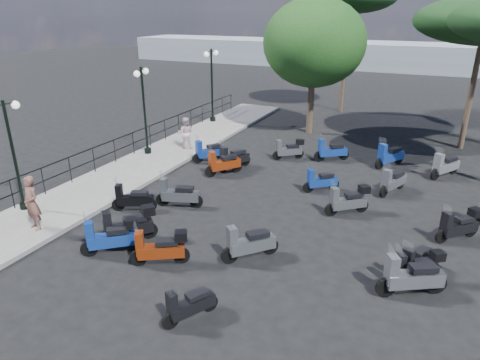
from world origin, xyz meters
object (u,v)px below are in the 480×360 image
at_px(scooter_11, 289,150).
at_px(scooter_19, 393,182).
at_px(lamp_post_0, 13,149).
at_px(scooter_12, 249,244).
at_px(scooter_26, 445,166).
at_px(lamp_post_2, 212,81).
at_px(scooter_3, 133,199).
at_px(pedestrian_far, 186,133).
at_px(scooter_14, 320,181).
at_px(scooter_7, 189,305).
at_px(scooter_13, 348,201).
at_px(broadleaf_tree, 314,43).
at_px(scooter_15, 331,151).
at_px(woman, 32,203).
at_px(scooter_8, 128,226).
at_px(scooter_18, 415,262).
at_px(scooter_17, 416,269).
at_px(scooter_23, 411,277).
at_px(scooter_4, 223,164).
at_px(lamp_post_1, 144,105).
at_px(scooter_1, 111,237).
at_px(scooter_24, 459,226).
at_px(scooter_2, 160,248).
at_px(scooter_10, 233,159).
at_px(scooter_9, 178,195).
at_px(scooter_20, 389,156).

distance_m(scooter_11, scooter_19, 5.52).
xyz_separation_m(lamp_post_0, scooter_19, (11.78, 7.33, -1.89)).
relative_size(scooter_12, scooter_26, 0.89).
relative_size(lamp_post_2, scooter_12, 3.07).
xyz_separation_m(scooter_3, scooter_12, (5.09, -1.21, 0.05)).
distance_m(pedestrian_far, scooter_14, 7.99).
distance_m(scooter_7, scooter_19, 10.37).
relative_size(scooter_13, broadleaf_tree, 0.19).
bearing_deg(scooter_11, pedestrian_far, 61.20).
relative_size(scooter_7, scooter_15, 0.89).
bearing_deg(pedestrian_far, woman, 69.66).
bearing_deg(scooter_15, scooter_19, -167.65).
distance_m(lamp_post_2, scooter_8, 15.27).
bearing_deg(scooter_18, scooter_12, 40.52).
distance_m(woman, scooter_17, 11.66).
distance_m(scooter_23, broadleaf_tree, 16.03).
xyz_separation_m(scooter_11, scooter_18, (6.29, -7.87, -0.04)).
bearing_deg(scooter_15, scooter_4, 99.34).
xyz_separation_m(scooter_13, broadleaf_tree, (-4.27, 9.83, 4.57)).
bearing_deg(scooter_4, lamp_post_1, 26.51).
bearing_deg(woman, lamp_post_2, 109.53).
bearing_deg(scooter_7, lamp_post_1, -20.12).
distance_m(lamp_post_0, scooter_1, 5.16).
xyz_separation_m(lamp_post_2, scooter_24, (14.06, -9.87, -2.18)).
xyz_separation_m(scooter_1, scooter_2, (1.67, 0.11, -0.02)).
height_order(scooter_10, scooter_26, scooter_26).
xyz_separation_m(scooter_9, scooter_12, (3.79, -2.17, 0.02)).
bearing_deg(scooter_18, scooter_17, 123.86).
distance_m(lamp_post_1, scooter_20, 11.75).
bearing_deg(scooter_13, scooter_14, 0.84).
relative_size(pedestrian_far, scooter_10, 0.96).
bearing_deg(scooter_24, scooter_17, 116.78).
bearing_deg(scooter_26, scooter_11, 37.15).
bearing_deg(scooter_1, lamp_post_0, 39.39).
bearing_deg(scooter_1, scooter_2, -126.46).
relative_size(lamp_post_0, scooter_19, 2.32).
bearing_deg(scooter_8, scooter_11, -60.94).
xyz_separation_m(scooter_11, scooter_12, (1.84, -9.00, 0.02)).
xyz_separation_m(scooter_9, scooter_11, (1.95, 6.84, -0.01)).
distance_m(scooter_19, scooter_23, 6.72).
distance_m(scooter_11, broadleaf_tree, 6.82).
bearing_deg(scooter_11, scooter_12, 152.40).
relative_size(scooter_14, scooter_20, 0.75).
bearing_deg(scooter_10, scooter_1, 116.24).
xyz_separation_m(lamp_post_1, scooter_12, (8.36, -6.55, -2.04)).
bearing_deg(scooter_11, scooter_10, 103.25).
bearing_deg(lamp_post_1, scooter_15, 7.91).
relative_size(lamp_post_2, scooter_10, 2.65).
bearing_deg(scooter_9, scooter_15, -45.55).
bearing_deg(scooter_24, lamp_post_0, 62.53).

